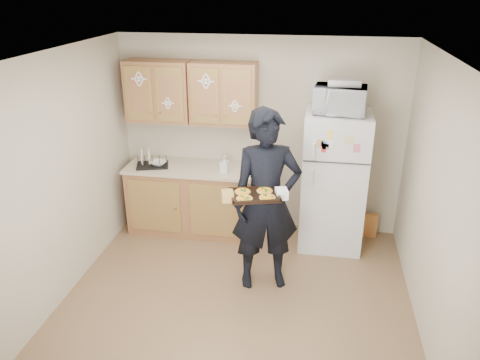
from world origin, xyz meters
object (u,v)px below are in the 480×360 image
(person, at_px, (266,202))
(dish_rack, at_px, (152,160))
(baking_tray, at_px, (255,196))
(refrigerator, at_px, (333,181))
(microwave, at_px, (340,100))

(person, xyz_separation_m, dish_rack, (-1.58, 0.98, -0.00))
(baking_tray, height_order, dish_rack, baking_tray)
(refrigerator, distance_m, person, 1.22)
(person, bearing_deg, microwave, 37.29)
(refrigerator, xyz_separation_m, baking_tray, (-0.79, -1.28, 0.33))
(person, bearing_deg, dish_rack, 132.16)
(refrigerator, xyz_separation_m, microwave, (-0.01, -0.05, 1.01))
(baking_tray, xyz_separation_m, dish_rack, (-1.50, 1.27, -0.20))
(person, relative_size, microwave, 3.45)
(refrigerator, bearing_deg, baking_tray, -121.62)
(person, xyz_separation_m, baking_tray, (-0.08, -0.29, 0.20))
(person, relative_size, baking_tray, 4.22)
(refrigerator, xyz_separation_m, dish_rack, (-2.28, -0.01, 0.13))
(refrigerator, height_order, microwave, microwave)
(person, relative_size, dish_rack, 4.97)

